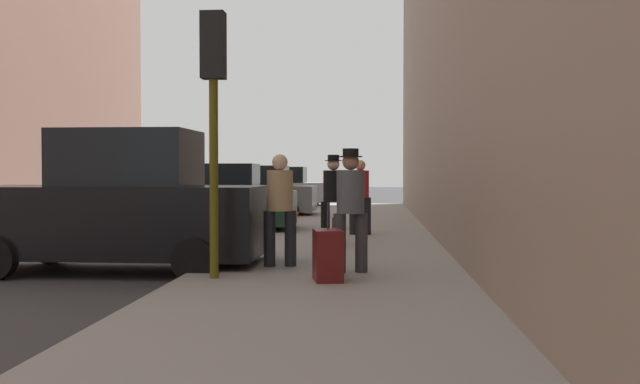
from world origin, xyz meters
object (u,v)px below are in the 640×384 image
traffic_light (214,86)px  parked_dark_green_sedan (213,201)px  parked_black_suv (119,207)px  pedestrian_with_beanie (351,204)px  pedestrian_in_tan_coat (280,204)px  duffel_bag (339,223)px  pedestrian_with_fedora (333,195)px  pedestrian_in_red_jacket (360,193)px  fire_hydrant (291,212)px  parked_gray_coupe (254,194)px  rolling_suitcase (328,255)px  parked_silver_sedan (280,189)px

traffic_light → parked_dark_green_sedan: bearing=103.0°
parked_black_suv → pedestrian_with_beanie: parked_black_suv is taller
parked_black_suv → pedestrian_in_tan_coat: (2.59, -0.21, 0.07)m
duffel_bag → parked_black_suv: bearing=-114.1°
pedestrian_with_fedora → pedestrian_in_red_jacket: (0.49, 2.30, -0.03)m
parked_dark_green_sedan → pedestrian_in_tan_coat: (2.59, -6.80, 0.26)m
pedestrian_with_beanie → pedestrian_with_fedora: 3.87m
fire_hydrant → pedestrian_with_fedora: (1.42, -5.09, 0.64)m
fire_hydrant → pedestrian_with_fedora: 5.33m
parked_dark_green_sedan → pedestrian_with_fedora: 4.80m
fire_hydrant → pedestrian_in_red_jacket: size_ratio=0.41×
parked_gray_coupe → traffic_light: 14.53m
traffic_light → pedestrian_in_tan_coat: bearing=59.5°
traffic_light → pedestrian_in_tan_coat: traffic_light is taller
traffic_light → pedestrian_with_fedora: 4.98m
pedestrian_in_tan_coat → rolling_suitcase: size_ratio=1.64×
duffel_bag → traffic_light: bearing=-98.7°
parked_gray_coupe → traffic_light: traffic_light is taller
rolling_suitcase → parked_silver_sedan: bearing=99.2°
traffic_light → pedestrian_in_red_jacket: size_ratio=2.11×
pedestrian_in_tan_coat → duffel_bag: (0.55, 7.23, -0.81)m
pedestrian_with_beanie → parked_silver_sedan: bearing=100.3°
rolling_suitcase → duffel_bag: bearing=91.8°
traffic_light → pedestrian_in_red_jacket: bearing=74.7°
parked_black_suv → pedestrian_with_beanie: size_ratio=2.59×
parked_dark_green_sedan → fire_hydrant: 2.40m
parked_gray_coupe → pedestrian_with_fedora: (3.23, -9.78, 0.29)m
fire_hydrant → pedestrian_in_tan_coat: 8.41m
traffic_light → parked_black_suv: bearing=141.8°
traffic_light → duffel_bag: (1.29, 8.48, -2.47)m
pedestrian_with_beanie → pedestrian_in_tan_coat: (-1.10, 0.59, -0.03)m
pedestrian_with_fedora → traffic_light: bearing=-107.0°
pedestrian_with_fedora → pedestrian_in_tan_coat: pedestrian_with_fedora is taller
parked_black_suv → duffel_bag: (3.14, 7.02, -0.74)m
parked_black_suv → rolling_suitcase: size_ratio=4.43×
parked_black_suv → pedestrian_in_tan_coat: parked_black_suv is taller
parked_dark_green_sedan → traffic_light: traffic_light is taller
pedestrian_in_tan_coat → duffel_bag: size_ratio=3.89×
parked_gray_coupe → rolling_suitcase: bearing=-76.7°
parked_black_suv → parked_gray_coupe: size_ratio=1.09×
fire_hydrant → pedestrian_with_beanie: (1.88, -8.94, 0.64)m
parked_silver_sedan → parked_black_suv: bearing=-90.0°
parked_black_suv → traffic_light: traffic_light is taller
parked_silver_sedan → traffic_light: traffic_light is taller
parked_black_suv → parked_dark_green_sedan: (0.00, 6.60, -0.18)m
parked_silver_sedan → fire_hydrant: size_ratio=6.01×
parked_dark_green_sedan → pedestrian_with_beanie: pedestrian_with_beanie is taller
traffic_light → parked_gray_coupe: bearing=97.4°
pedestrian_with_beanie → pedestrian_in_tan_coat: bearing=151.8°
pedestrian_in_red_jacket → rolling_suitcase: bearing=-92.5°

